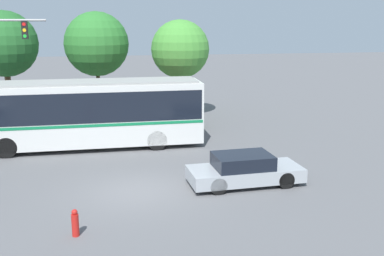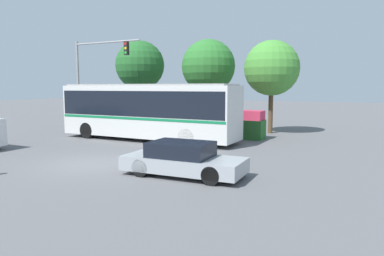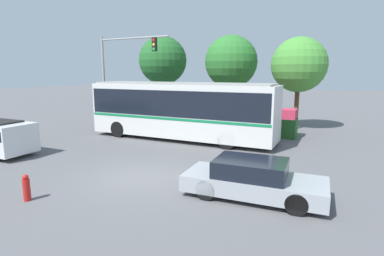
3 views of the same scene
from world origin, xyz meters
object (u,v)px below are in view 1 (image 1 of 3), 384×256
sedan_foreground (244,170)px  street_tree_centre (97,44)px  street_tree_right (180,49)px  fire_hydrant (75,223)px  city_bus (89,110)px  street_tree_left (5,44)px

sedan_foreground → street_tree_centre: 16.27m
street_tree_right → fire_hydrant: size_ratio=7.48×
city_bus → fire_hydrant: city_bus is taller
city_bus → sedan_foreground: 9.19m
street_tree_centre → fire_hydrant: 18.54m
city_bus → street_tree_right: (5.74, 6.73, 2.58)m
city_bus → street_tree_left: bearing=-51.8°
sedan_foreground → fire_hydrant: bearing=-154.8°
city_bus → sedan_foreground: (6.18, -6.67, -1.35)m
sedan_foreground → street_tree_left: size_ratio=0.66×
street_tree_left → fire_hydrant: 17.62m
street_tree_centre → street_tree_right: bearing=-12.5°
street_tree_left → street_tree_centre: size_ratio=1.00×
sedan_foreground → street_tree_right: size_ratio=0.71×
fire_hydrant → street_tree_right: bearing=70.8°
sedan_foreground → fire_hydrant: 7.17m
street_tree_left → fire_hydrant: street_tree_left is taller
sedan_foreground → street_tree_centre: bearing=108.5°
street_tree_right → fire_hydrant: (-5.86, -16.81, -4.10)m
city_bus → street_tree_centre: bearing=-93.2°
city_bus → sedan_foreground: size_ratio=2.50×
street_tree_right → street_tree_centre: bearing=167.5°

